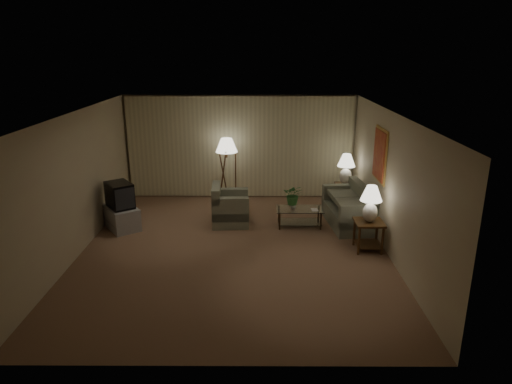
% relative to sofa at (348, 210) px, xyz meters
% --- Properties ---
extents(ground, '(7.00, 7.00, 0.00)m').
position_rel_sofa_xyz_m(ground, '(-2.50, -1.35, -0.36)').
color(ground, brown).
rests_on(ground, ground).
extents(room_shell, '(6.04, 7.02, 2.72)m').
position_rel_sofa_xyz_m(room_shell, '(-2.48, 0.16, 1.39)').
color(room_shell, beige).
rests_on(room_shell, ground).
extents(sofa, '(1.79, 1.14, 0.72)m').
position_rel_sofa_xyz_m(sofa, '(0.00, 0.00, 0.00)').
color(sofa, gray).
rests_on(sofa, ground).
extents(armchair, '(0.93, 0.89, 0.72)m').
position_rel_sofa_xyz_m(armchair, '(-2.65, 0.06, -0.00)').
color(armchair, gray).
rests_on(armchair, ground).
extents(side_table_near, '(0.55, 0.55, 0.60)m').
position_rel_sofa_xyz_m(side_table_near, '(0.15, -1.35, 0.05)').
color(side_table_near, '#3A2310').
rests_on(side_table_near, ground).
extents(side_table_far, '(0.48, 0.40, 0.60)m').
position_rel_sofa_xyz_m(side_table_far, '(0.15, 1.25, 0.03)').
color(side_table_far, '#3A2310').
rests_on(side_table_far, ground).
extents(table_lamp_near, '(0.42, 0.42, 0.73)m').
position_rel_sofa_xyz_m(table_lamp_near, '(0.15, -1.35, 0.67)').
color(table_lamp_near, white).
rests_on(table_lamp_near, side_table_near).
extents(table_lamp_far, '(0.44, 0.44, 0.76)m').
position_rel_sofa_xyz_m(table_lamp_far, '(0.15, 1.25, 0.69)').
color(table_lamp_far, white).
rests_on(table_lamp_far, side_table_far).
extents(coffee_table, '(1.05, 0.57, 0.41)m').
position_rel_sofa_xyz_m(coffee_table, '(-1.10, -0.10, -0.09)').
color(coffee_table, silver).
rests_on(coffee_table, ground).
extents(tv_cabinet, '(1.42, 1.41, 0.50)m').
position_rel_sofa_xyz_m(tv_cabinet, '(-5.05, -0.24, -0.11)').
color(tv_cabinet, '#A8A7AA').
rests_on(tv_cabinet, ground).
extents(crt_tv, '(1.08, 1.07, 0.55)m').
position_rel_sofa_xyz_m(crt_tv, '(-5.05, -0.24, 0.41)').
color(crt_tv, black).
rests_on(crt_tv, tv_cabinet).
extents(floor_lamp, '(0.55, 0.55, 1.69)m').
position_rel_sofa_xyz_m(floor_lamp, '(-2.82, 1.52, 0.52)').
color(floor_lamp, '#3A2310').
rests_on(floor_lamp, ground).
extents(ottoman, '(0.61, 0.61, 0.36)m').
position_rel_sofa_xyz_m(ottoman, '(-2.62, 1.01, -0.18)').
color(ottoman, '#AA5A39').
rests_on(ottoman, ground).
extents(vase, '(0.18, 0.18, 0.14)m').
position_rel_sofa_xyz_m(vase, '(-1.25, -0.10, 0.12)').
color(vase, silver).
rests_on(vase, coffee_table).
extents(flowers, '(0.47, 0.42, 0.46)m').
position_rel_sofa_xyz_m(flowers, '(-1.25, -0.10, 0.43)').
color(flowers, '#377B37').
rests_on(flowers, vase).
extents(book, '(0.15, 0.20, 0.01)m').
position_rel_sofa_xyz_m(book, '(-0.85, -0.20, 0.06)').
color(book, olive).
rests_on(book, coffee_table).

